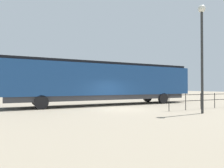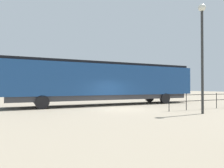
# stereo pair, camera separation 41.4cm
# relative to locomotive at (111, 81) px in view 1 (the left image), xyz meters

# --- Properties ---
(ground_plane) EXTENTS (120.00, 120.00, 0.00)m
(ground_plane) POSITION_rel_locomotive_xyz_m (3.65, -0.97, -2.28)
(ground_plane) COLOR gray
(locomotive) EXTENTS (3.03, 18.85, 4.06)m
(locomotive) POSITION_rel_locomotive_xyz_m (0.00, 0.00, 0.00)
(locomotive) COLOR navy
(locomotive) RESTS_ON ground_plane
(lamp_post) EXTENTS (0.48, 0.48, 7.18)m
(lamp_post) POSITION_rel_locomotive_xyz_m (8.48, 2.61, 2.49)
(lamp_post) COLOR #2D2D2D
(lamp_post) RESTS_ON ground_plane
(platform_fence) EXTENTS (0.05, 11.45, 1.25)m
(platform_fence) POSITION_rel_locomotive_xyz_m (6.64, 7.12, -1.49)
(platform_fence) COLOR black
(platform_fence) RESTS_ON ground_plane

